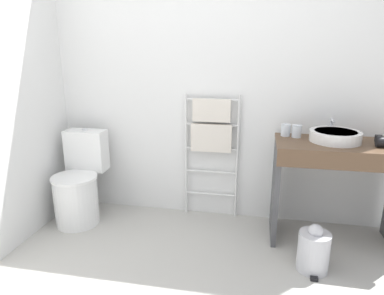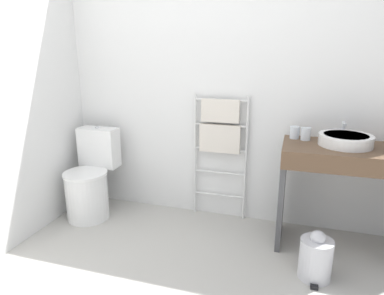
% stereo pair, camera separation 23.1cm
% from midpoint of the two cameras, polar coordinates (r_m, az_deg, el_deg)
% --- Properties ---
extents(wall_back, '(3.19, 0.12, 2.68)m').
position_cam_midpoint_polar(wall_back, '(3.05, 2.46, 12.75)').
color(wall_back, white).
rests_on(wall_back, ground_plane).
extents(toilet, '(0.39, 0.54, 0.81)m').
position_cam_midpoint_polar(toilet, '(3.29, -20.23, -6.05)').
color(toilet, white).
rests_on(toilet, ground_plane).
extents(towel_radiator, '(0.49, 0.06, 1.14)m').
position_cam_midpoint_polar(towel_radiator, '(3.03, 1.07, 2.17)').
color(towel_radiator, silver).
rests_on(towel_radiator, ground_plane).
extents(vanity_counter, '(0.97, 0.51, 0.83)m').
position_cam_midpoint_polar(vanity_counter, '(2.86, 21.06, -4.46)').
color(vanity_counter, brown).
rests_on(vanity_counter, ground_plane).
extents(sink_basin, '(0.38, 0.38, 0.08)m').
position_cam_midpoint_polar(sink_basin, '(2.81, 20.64, 1.77)').
color(sink_basin, white).
rests_on(sink_basin, vanity_counter).
extents(faucet, '(0.02, 0.10, 0.15)m').
position_cam_midpoint_polar(faucet, '(2.97, 20.22, 3.51)').
color(faucet, silver).
rests_on(faucet, vanity_counter).
extents(cup_near_wall, '(0.08, 0.08, 0.10)m').
position_cam_midpoint_polar(cup_near_wall, '(2.88, 13.16, 2.81)').
color(cup_near_wall, silver).
rests_on(cup_near_wall, vanity_counter).
extents(cup_near_edge, '(0.08, 0.08, 0.10)m').
position_cam_midpoint_polar(cup_near_edge, '(2.86, 14.87, 2.61)').
color(cup_near_edge, silver).
rests_on(cup_near_edge, vanity_counter).
extents(trash_bin, '(0.22, 0.25, 0.36)m').
position_cam_midpoint_polar(trash_bin, '(2.61, 17.17, -16.13)').
color(trash_bin, silver).
rests_on(trash_bin, ground_plane).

